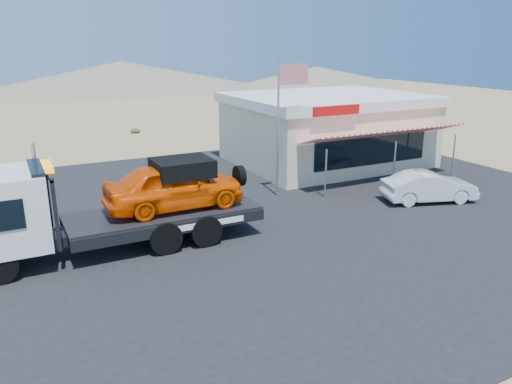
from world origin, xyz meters
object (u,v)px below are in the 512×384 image
white_sedan (429,187)px  jerky_store (327,129)px  tow_truck (111,201)px  flagpole (283,113)px

white_sedan → jerky_store: bearing=15.8°
tow_truck → jerky_store: jerky_store is taller
tow_truck → white_sedan: size_ratio=2.34×
tow_truck → flagpole: flagpole is taller
tow_truck → jerky_store: 15.52m
jerky_store → tow_truck: bearing=-152.2°
tow_truck → jerky_store: (13.73, 7.24, 0.29)m
tow_truck → white_sedan: tow_truck is taller
white_sedan → flagpole: 7.18m
jerky_store → white_sedan: bearing=-92.2°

